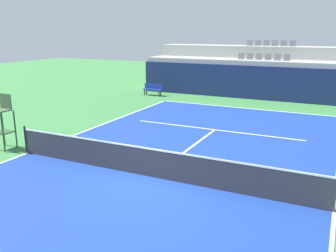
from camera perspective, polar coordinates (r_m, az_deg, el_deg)
ground_plane at (r=11.90m, az=-2.66°, el=-8.02°), size 80.00×80.00×0.00m
court_surface at (r=11.89m, az=-2.66°, el=-8.00°), size 11.00×24.00×0.01m
baseline_far at (r=22.67m, az=11.89°, el=2.77°), size 11.00×0.10×0.00m
sideline_left at (r=15.12m, az=-21.19°, el=-3.95°), size 0.10×24.00×0.00m
sideline_right at (r=10.66m, az=24.73°, el=-12.21°), size 0.10×24.00×0.00m
service_line_far at (r=17.48m, az=7.38°, el=-0.59°), size 8.26×0.10×0.00m
centre_service_line at (r=14.60m, az=3.34°, el=-3.59°), size 0.10×6.40×0.00m
back_wall at (r=25.70m, az=13.88°, el=6.61°), size 17.34×0.30×2.29m
stands_tier_lower at (r=26.99m, az=14.52°, el=7.28°), size 17.34×2.40×2.60m
stands_tier_upper at (r=29.29m, az=15.54°, el=8.63°), size 17.34×2.40×3.48m
seating_row_lower at (r=26.95m, az=14.76°, el=10.30°), size 3.66×0.44×0.44m
seating_row_upper at (r=29.26m, az=15.84°, el=12.27°), size 3.66×0.44×0.44m
tennis_net at (r=11.71m, az=-2.69°, el=-5.73°), size 11.08×0.08×1.07m
umpire_chair at (r=15.77m, az=-24.56°, el=0.89°), size 0.76×0.66×2.20m
player_bench at (r=26.64m, az=-2.38°, el=5.92°), size 1.50×0.40×0.85m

